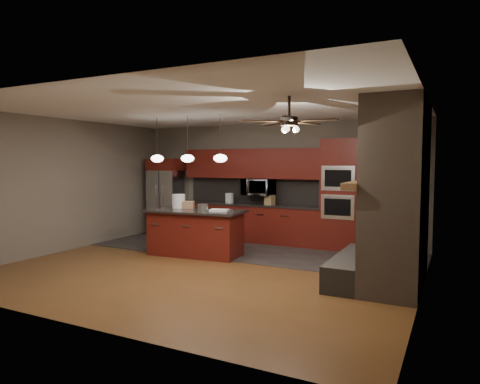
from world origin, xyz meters
The scene contains 22 objects.
ground centered at (0.00, 0.00, 0.00)m, with size 7.00×7.00×0.00m, color brown.
ceiling centered at (0.00, 0.00, 2.80)m, with size 7.00×6.00×0.02m, color white.
back_wall centered at (0.00, 3.00, 1.40)m, with size 7.00×0.02×2.80m, color #6C6156.
right_wall centered at (3.50, 0.00, 1.40)m, with size 0.02×6.00×2.80m, color #6C6156.
left_wall centered at (-3.50, 0.00, 1.40)m, with size 0.02×6.00×2.80m, color #6C6156.
slate_tile_patch centered at (0.00, 1.80, 0.01)m, with size 7.00×2.40×0.01m, color #312E2C.
fireplace_column centered at (3.04, 0.40, 1.30)m, with size 1.30×2.10×2.80m.
back_cabinetry centered at (-0.48, 2.74, 0.89)m, with size 3.59×0.64×2.20m.
oven_tower centered at (1.70, 2.69, 1.19)m, with size 0.80×0.63×2.38m.
microwave centered at (-0.27, 2.75, 1.30)m, with size 0.73×0.41×0.50m, color silver.
refrigerator centered at (-2.82, 2.62, 0.99)m, with size 0.84×0.75×1.97m.
kitchen_island centered at (-0.79, 0.79, 0.47)m, with size 2.05×1.07×0.92m.
white_bucket centered at (-1.31, 0.96, 1.07)m, with size 0.27×0.27×0.29m, color silver.
paint_can centered at (-0.57, 0.75, 0.99)m, with size 0.21×0.21×0.14m, color #A2A1A5.
paint_tray centered at (-0.27, 0.87, 0.94)m, with size 0.36×0.25×0.04m, color white.
cardboard_box centered at (-1.10, 1.01, 0.99)m, with size 0.23×0.17×0.15m, color #966A4D.
counter_bucket centered at (-1.03, 2.70, 1.02)m, with size 0.20×0.20×0.23m, color silver.
counter_box centered at (0.06, 2.65, 1.01)m, with size 0.20×0.16×0.23m, color #947A4C.
pendant_left centered at (-1.65, 0.70, 1.96)m, with size 0.26×0.26×0.92m.
pendant_center centered at (-0.90, 0.70, 1.96)m, with size 0.26×0.26×0.92m.
pendant_right centered at (-0.15, 0.70, 1.96)m, with size 0.26×0.26×0.92m.
ceiling_fan centered at (1.80, -0.80, 2.46)m, with size 1.27×1.33×0.41m.
Camera 1 is at (3.90, -6.44, 1.89)m, focal length 32.00 mm.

